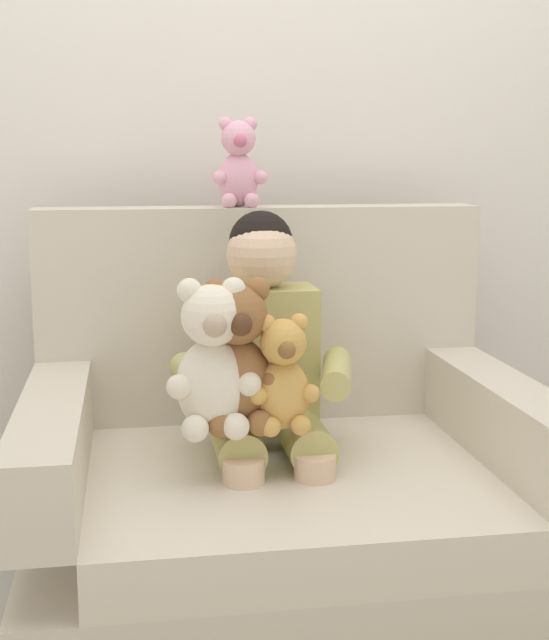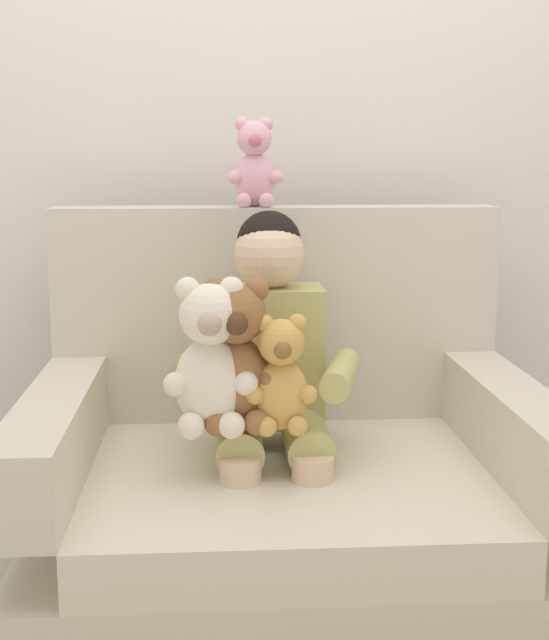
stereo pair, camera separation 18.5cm
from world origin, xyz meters
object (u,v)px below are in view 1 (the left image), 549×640
Objects in this scene: plush_cream at (213,362)px; plush_pink_on_backrest at (238,165)px; plush_brown at (237,360)px; seated_child at (266,368)px; plush_honey at (283,377)px; armchair at (281,502)px.

plush_cream is 1.47× the size of plush_pink_on_backrest.
plush_cream is 1.01× the size of plush_brown.
plush_pink_on_backrest reaches higher than seated_child.
plush_cream reaches higher than plush_brown.
plush_pink_on_backrest is at bearing 94.82° from seated_child.
seated_child reaches higher than plush_honey.
plush_cream is (-0.14, -0.16, 0.06)m from seated_child.
armchair is 0.42m from plush_brown.
plush_honey is (0.01, -0.17, 0.02)m from seated_child.
plush_honey is 0.66m from plush_pink_on_backrest.
armchair is 0.87m from plush_pink_on_backrest.
plush_pink_on_backrest reaches higher than plush_honey.
seated_child is 3.51× the size of plush_pink_on_backrest.
armchair is 3.43× the size of plush_cream.
armchair is 3.47× the size of plush_brown.
plush_pink_on_backrest is at bearing 92.36° from plush_honey.
seated_child is at bearing 81.09° from plush_brown.
plush_cream is at bearing -141.24° from armchair.
plush_honey is (0.15, -0.01, -0.04)m from plush_cream.
armchair is at bearing 80.16° from plush_honey.
plush_honey is 0.77× the size of plush_brown.
seated_child is at bearing 70.39° from plush_cream.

